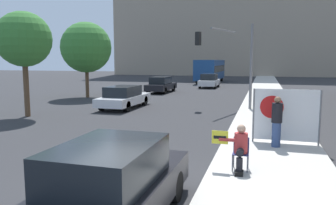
{
  "coord_description": "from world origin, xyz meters",
  "views": [
    {
      "loc": [
        2.9,
        -6.85,
        2.92
      ],
      "look_at": [
        -0.38,
        4.38,
        1.43
      ],
      "focal_mm": 35.0,
      "sensor_mm": 36.0,
      "label": 1
    }
  ],
  "objects": [
    {
      "name": "ground_plane",
      "position": [
        0.0,
        0.0,
        0.0
      ],
      "size": [
        160.0,
        160.0,
        0.0
      ],
      "primitive_type": "plane",
      "color": "#303033"
    },
    {
      "name": "parked_car_curbside",
      "position": [
        0.42,
        -1.88,
        0.76
      ],
      "size": [
        1.77,
        4.25,
        1.54
      ],
      "color": "black",
      "rests_on": "ground_plane"
    },
    {
      "name": "car_on_road_midblock",
      "position": [
        -6.28,
        22.3,
        0.73
      ],
      "size": [
        1.76,
        4.74,
        1.48
      ],
      "color": "black",
      "rests_on": "ground_plane"
    },
    {
      "name": "city_bus_on_road",
      "position": [
        -4.19,
        38.39,
        1.77
      ],
      "size": [
        2.62,
        11.02,
        3.06
      ],
      "color": "navy",
      "rests_on": "ground_plane"
    },
    {
      "name": "jogger_on_sidewalk",
      "position": [
        3.36,
        4.14,
        0.98
      ],
      "size": [
        0.34,
        0.34,
        1.65
      ],
      "rotation": [
        0.0,
        0.0,
        3.74
      ],
      "color": "#334775",
      "rests_on": "sidewalk_curb"
    },
    {
      "name": "protest_banner",
      "position": [
        3.65,
        4.67,
        1.12
      ],
      "size": [
        2.17,
        0.06,
        1.85
      ],
      "color": "slate",
      "rests_on": "sidewalk_curb"
    },
    {
      "name": "pedestrian_behind",
      "position": [
        4.26,
        6.54,
        1.0
      ],
      "size": [
        0.34,
        0.34,
        1.69
      ],
      "rotation": [
        0.0,
        0.0,
        0.18
      ],
      "color": "#334775",
      "rests_on": "sidewalk_curb"
    },
    {
      "name": "sidewalk_curb",
      "position": [
        3.2,
        15.0,
        0.07
      ],
      "size": [
        3.22,
        90.0,
        0.14
      ],
      "primitive_type": "cube",
      "color": "beige",
      "rests_on": "ground_plane"
    },
    {
      "name": "street_tree_near_curb",
      "position": [
        -9.1,
        7.57,
        4.02
      ],
      "size": [
        2.86,
        2.86,
        5.47
      ],
      "color": "brown",
      "rests_on": "ground_plane"
    },
    {
      "name": "car_on_road_distant",
      "position": [
        -2.85,
        29.17,
        0.76
      ],
      "size": [
        1.82,
        4.49,
        1.53
      ],
      "color": "silver",
      "rests_on": "ground_plane"
    },
    {
      "name": "car_on_road_nearest",
      "position": [
        -5.44,
        11.87,
        0.7
      ],
      "size": [
        1.84,
        4.74,
        1.38
      ],
      "color": "silver",
      "rests_on": "ground_plane"
    },
    {
      "name": "seated_protester",
      "position": [
        2.38,
        1.45,
        0.76
      ],
      "size": [
        0.94,
        0.77,
        1.17
      ],
      "rotation": [
        0.0,
        0.0,
        0.12
      ],
      "color": "#474C56",
      "rests_on": "sidewalk_curb"
    },
    {
      "name": "traffic_light_pole",
      "position": [
        0.82,
        13.17,
        3.52
      ],
      "size": [
        3.6,
        3.37,
        4.9
      ],
      "color": "slate",
      "rests_on": "sidewalk_curb"
    },
    {
      "name": "street_tree_midblock",
      "position": [
        -10.77,
        16.66,
        4.0
      ],
      "size": [
        4.01,
        4.01,
        6.01
      ],
      "color": "brown",
      "rests_on": "ground_plane"
    }
  ]
}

